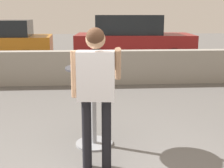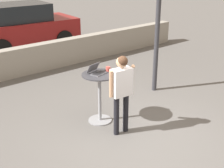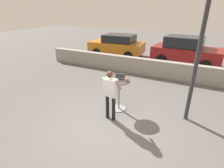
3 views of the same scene
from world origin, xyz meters
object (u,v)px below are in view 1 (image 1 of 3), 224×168
at_px(standing_person, 96,82).
at_px(parked_car_further_down, 132,40).
at_px(cafe_table, 94,96).
at_px(laptop, 92,63).
at_px(coffee_mug, 112,63).

bearing_deg(standing_person, parked_car_further_down, 79.29).
bearing_deg(cafe_table, laptop, 101.48).
relative_size(standing_person, parked_car_further_down, 0.40).
relative_size(cafe_table, laptop, 2.72).
relative_size(cafe_table, coffee_mug, 8.45).
bearing_deg(coffee_mug, cafe_table, -175.86).
bearing_deg(coffee_mug, parked_car_further_down, 80.07).
bearing_deg(standing_person, coffee_mug, 71.91).
relative_size(laptop, coffee_mug, 3.10).
relative_size(laptop, standing_person, 0.24).
height_order(cafe_table, coffee_mug, coffee_mug).
height_order(coffee_mug, standing_person, standing_person).
relative_size(coffee_mug, standing_person, 0.08).
bearing_deg(parked_car_further_down, laptop, -102.15).
distance_m(cafe_table, standing_person, 0.75).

